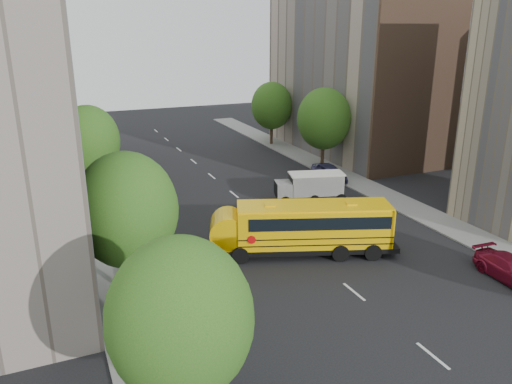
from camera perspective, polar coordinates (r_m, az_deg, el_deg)
ground at (r=34.00m, az=3.56°, el=-5.20°), size 120.00×120.00×0.00m
sidewalk_left at (r=35.49m, az=-17.17°, el=-4.88°), size 3.00×80.00×0.12m
sidewalk_right at (r=43.79m, az=14.10°, el=-0.20°), size 3.00×80.00×0.12m
lane_markings at (r=42.55m, az=-2.52°, el=-0.26°), size 0.15×64.00×0.01m
building_right_far at (r=57.80m, az=10.94°, el=13.47°), size 10.00×22.00×18.00m
building_right_sidewall at (r=49.11m, az=18.25°, el=12.11°), size 10.10×0.30×18.00m
street_tree_0 at (r=16.67m, az=-8.63°, el=-14.14°), size 4.80×4.80×7.41m
street_tree_1 at (r=25.44m, az=-14.59°, el=-2.03°), size 5.12×5.12×7.90m
street_tree_2 at (r=42.75m, az=-18.58°, el=5.59°), size 4.99×4.99×7.71m
street_tree_4 at (r=49.52m, az=7.78°, el=8.29°), size 5.25×5.25×8.10m
street_tree_5 at (r=60.03m, az=1.80°, el=9.82°), size 4.86×4.86×7.51m
school_bus at (r=31.07m, az=5.10°, el=-3.87°), size 11.91×6.56×3.31m
safari_truck at (r=40.80m, az=6.28°, el=0.65°), size 5.79×3.31×2.35m
parked_car_0 at (r=27.24m, az=-10.89°, el=-10.02°), size 1.98×4.54×1.52m
parked_car_1 at (r=37.94m, az=-14.91°, el=-2.18°), size 1.54×4.06×1.32m
parked_car_2 at (r=49.47m, az=-17.16°, el=2.41°), size 2.68×5.10×1.37m
parked_car_3 at (r=31.60m, az=27.21°, el=-7.89°), size 2.15×4.74×1.35m
parked_car_4 at (r=46.76m, az=8.34°, el=2.24°), size 1.87×4.49×1.52m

